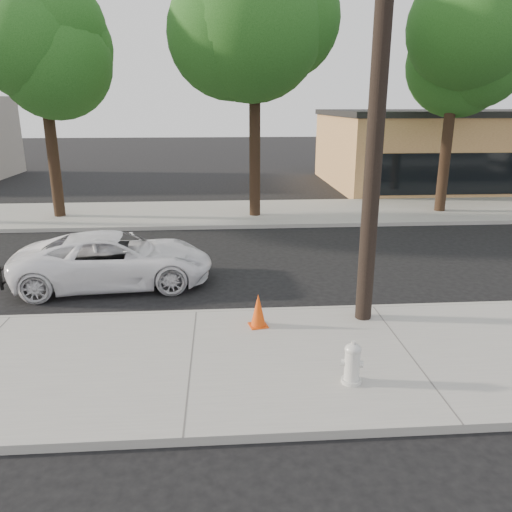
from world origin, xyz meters
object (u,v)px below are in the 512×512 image
at_px(utility_pole, 378,96).
at_px(fire_hydrant, 352,364).
at_px(police_cruiser, 115,259).
at_px(traffic_cone, 258,311).

bearing_deg(utility_pole, fire_hydrant, -109.77).
height_order(police_cruiser, traffic_cone, police_cruiser).
bearing_deg(traffic_cone, utility_pole, 6.55).
xyz_separation_m(utility_pole, traffic_cone, (-2.29, -0.26, -4.21)).
distance_m(utility_pole, traffic_cone, 4.80).
height_order(utility_pole, fire_hydrant, utility_pole).
relative_size(police_cruiser, traffic_cone, 7.08).
distance_m(police_cruiser, fire_hydrant, 7.28).
height_order(utility_pole, traffic_cone, utility_pole).
bearing_deg(fire_hydrant, police_cruiser, 146.42).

